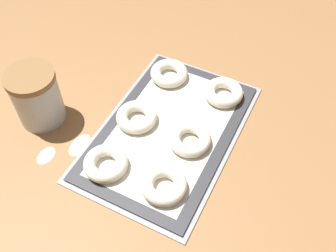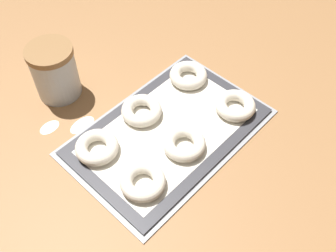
{
  "view_description": "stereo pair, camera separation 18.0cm",
  "coord_description": "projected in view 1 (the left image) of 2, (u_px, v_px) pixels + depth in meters",
  "views": [
    {
      "loc": [
        -0.57,
        -0.28,
        0.81
      ],
      "look_at": [
        -0.02,
        0.0,
        0.03
      ],
      "focal_mm": 42.0,
      "sensor_mm": 36.0,
      "label": 1
    },
    {
      "loc": [
        -0.47,
        -0.43,
        0.81
      ],
      "look_at": [
        -0.02,
        0.0,
        0.03
      ],
      "focal_mm": 42.0,
      "sensor_mm": 36.0,
      "label": 2
    }
  ],
  "objects": [
    {
      "name": "baking_mat",
      "position": [
        168.0,
        130.0,
        1.02
      ],
      "size": [
        0.49,
        0.31,
        0.0
      ],
      "color": "#333338",
      "rests_on": "baking_tray"
    },
    {
      "name": "bagel_front_left",
      "position": [
        164.0,
        185.0,
        0.9
      ],
      "size": [
        0.11,
        0.11,
        0.03
      ],
      "color": "silver",
      "rests_on": "baking_mat"
    },
    {
      "name": "ground_plane",
      "position": [
        171.0,
        128.0,
        1.03
      ],
      "size": [
        2.8,
        2.8,
        0.0
      ],
      "primitive_type": "plane",
      "color": "olive"
    },
    {
      "name": "bagel_back_right",
      "position": [
        169.0,
        73.0,
        1.13
      ],
      "size": [
        0.11,
        0.11,
        0.03
      ],
      "color": "silver",
      "rests_on": "baking_mat"
    },
    {
      "name": "bagel_back_left",
      "position": [
        106.0,
        163.0,
        0.93
      ],
      "size": [
        0.11,
        0.11,
        0.03
      ],
      "color": "silver",
      "rests_on": "baking_mat"
    },
    {
      "name": "bagel_front_center",
      "position": [
        190.0,
        139.0,
        0.98
      ],
      "size": [
        0.11,
        0.11,
        0.03
      ],
      "color": "silver",
      "rests_on": "baking_mat"
    },
    {
      "name": "flour_patch_far",
      "position": [
        46.0,
        155.0,
        0.98
      ],
      "size": [
        0.06,
        0.04,
        0.0
      ],
      "color": "white",
      "rests_on": "ground_plane"
    },
    {
      "name": "bagel_back_center",
      "position": [
        137.0,
        117.0,
        1.02
      ],
      "size": [
        0.11,
        0.11,
        0.03
      ],
      "color": "silver",
      "rests_on": "baking_mat"
    },
    {
      "name": "flour_canister",
      "position": [
        37.0,
        97.0,
        1.0
      ],
      "size": [
        0.12,
        0.12,
        0.15
      ],
      "color": "silver",
      "rests_on": "ground_plane"
    },
    {
      "name": "baking_tray",
      "position": [
        168.0,
        131.0,
        1.02
      ],
      "size": [
        0.51,
        0.34,
        0.01
      ],
      "color": "#93969B",
      "rests_on": "ground_plane"
    },
    {
      "name": "flour_patch_near",
      "position": [
        80.0,
        145.0,
        1.0
      ],
      "size": [
        0.07,
        0.04,
        0.0
      ],
      "color": "white",
      "rests_on": "ground_plane"
    },
    {
      "name": "bagel_front_right",
      "position": [
        223.0,
        92.0,
        1.08
      ],
      "size": [
        0.11,
        0.11,
        0.03
      ],
      "color": "silver",
      "rests_on": "baking_mat"
    }
  ]
}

